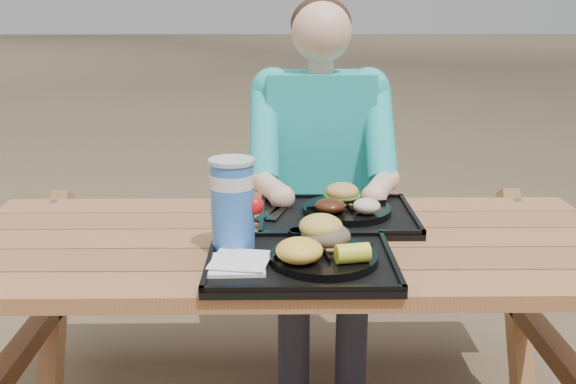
{
  "coord_description": "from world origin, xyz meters",
  "views": [
    {
      "loc": [
        -0.02,
        -1.64,
        1.36
      ],
      "look_at": [
        0.0,
        0.0,
        0.88
      ],
      "focal_mm": 40.0,
      "sensor_mm": 36.0,
      "label": 1
    }
  ],
  "objects": [
    {
      "name": "picnic_table",
      "position": [
        0.0,
        0.0,
        0.38
      ],
      "size": [
        1.8,
        1.49,
        0.75
      ],
      "primitive_type": null,
      "color": "#999999",
      "rests_on": "ground"
    },
    {
      "name": "tray_near",
      "position": [
        0.03,
        -0.21,
        0.76
      ],
      "size": [
        0.45,
        0.35,
        0.02
      ],
      "primitive_type": "cube",
      "color": "black",
      "rests_on": "picnic_table"
    },
    {
      "name": "tray_far",
      "position": [
        0.15,
        0.14,
        0.76
      ],
      "size": [
        0.45,
        0.35,
        0.02
      ],
      "primitive_type": "cube",
      "color": "black",
      "rests_on": "picnic_table"
    },
    {
      "name": "plate_near",
      "position": [
        0.08,
        -0.21,
        0.78
      ],
      "size": [
        0.26,
        0.26,
        0.02
      ],
      "primitive_type": "cylinder",
      "color": "black",
      "rests_on": "tray_near"
    },
    {
      "name": "plate_far",
      "position": [
        0.18,
        0.15,
        0.78
      ],
      "size": [
        0.26,
        0.26,
        0.02
      ],
      "primitive_type": "cylinder",
      "color": "black",
      "rests_on": "tray_far"
    },
    {
      "name": "napkin_stack",
      "position": [
        -0.12,
        -0.24,
        0.78
      ],
      "size": [
        0.14,
        0.14,
        0.02
      ],
      "primitive_type": "cube",
      "rotation": [
        0.0,
        0.0,
        0.03
      ],
      "color": "white",
      "rests_on": "tray_near"
    },
    {
      "name": "soda_cup",
      "position": [
        -0.14,
        -0.12,
        0.88
      ],
      "size": [
        0.11,
        0.11,
        0.22
      ],
      "primitive_type": "cylinder",
      "color": "blue",
      "rests_on": "tray_near"
    },
    {
      "name": "condiment_bbq",
      "position": [
        0.03,
        -0.08,
        0.79
      ],
      "size": [
        0.05,
        0.05,
        0.03
      ],
      "primitive_type": "cylinder",
      "color": "black",
      "rests_on": "tray_near"
    },
    {
      "name": "condiment_mustard",
      "position": [
        0.08,
        -0.09,
        0.79
      ],
      "size": [
        0.05,
        0.05,
        0.03
      ],
      "primitive_type": "cylinder",
      "color": "yellow",
      "rests_on": "tray_near"
    },
    {
      "name": "sandwich",
      "position": [
        0.09,
        -0.16,
        0.85
      ],
      "size": [
        0.11,
        0.11,
        0.12
      ],
      "primitive_type": null,
      "color": "gold",
      "rests_on": "plate_near"
    },
    {
      "name": "mac_cheese",
      "position": [
        0.02,
        -0.27,
        0.82
      ],
      "size": [
        0.11,
        0.11,
        0.06
      ],
      "primitive_type": "ellipsoid",
      "color": "yellow",
      "rests_on": "plate_near"
    },
    {
      "name": "corn_cob",
      "position": [
        0.15,
        -0.27,
        0.81
      ],
      "size": [
        0.09,
        0.09,
        0.05
      ],
      "primitive_type": null,
      "rotation": [
        0.0,
        0.0,
        0.19
      ],
      "color": "yellow",
      "rests_on": "plate_near"
    },
    {
      "name": "cutlery_far",
      "position": [
        -0.02,
        0.16,
        0.77
      ],
      "size": [
        0.08,
        0.19,
        0.01
      ],
      "primitive_type": "cube",
      "rotation": [
        0.0,
        0.0,
        -0.28
      ],
      "color": "black",
      "rests_on": "tray_far"
    },
    {
      "name": "burger",
      "position": [
        0.17,
        0.2,
        0.84
      ],
      "size": [
        0.1,
        0.1,
        0.09
      ],
      "primitive_type": null,
      "color": "gold",
      "rests_on": "plate_far"
    },
    {
      "name": "baked_beans",
      "position": [
        0.12,
        0.1,
        0.81
      ],
      "size": [
        0.09,
        0.09,
        0.04
      ],
      "primitive_type": "ellipsoid",
      "color": "#431B0D",
      "rests_on": "plate_far"
    },
    {
      "name": "potato_salad",
      "position": [
        0.22,
        0.09,
        0.81
      ],
      "size": [
        0.08,
        0.08,
        0.04
      ],
      "primitive_type": "ellipsoid",
      "color": "beige",
      "rests_on": "plate_far"
    },
    {
      "name": "diner",
      "position": [
        0.12,
        0.65,
        0.64
      ],
      "size": [
        0.48,
        0.84,
        1.28
      ],
      "primitive_type": null,
      "color": "teal",
      "rests_on": "ground"
    }
  ]
}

